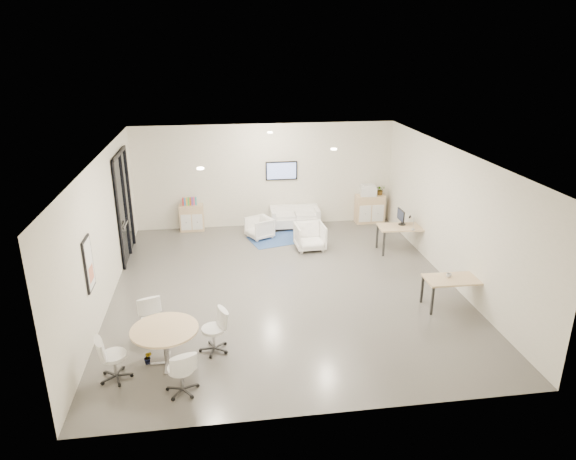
# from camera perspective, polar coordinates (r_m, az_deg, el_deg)

# --- Properties ---
(room_shell) EXTENTS (9.60, 10.60, 4.80)m
(room_shell) POSITION_cam_1_polar(r_m,az_deg,el_deg) (11.69, -0.32, 0.71)
(room_shell) COLOR #5D5A55
(room_shell) RESTS_ON ground
(glass_door) EXTENTS (0.09, 1.90, 2.85)m
(glass_door) POSITION_cam_1_polar(r_m,az_deg,el_deg) (14.22, -17.77, 2.89)
(glass_door) COLOR black
(glass_door) RESTS_ON room_shell
(artwork) EXTENTS (0.05, 0.54, 1.04)m
(artwork) POSITION_cam_1_polar(r_m,az_deg,el_deg) (10.42, -21.27, -3.55)
(artwork) COLOR black
(artwork) RESTS_ON room_shell
(wall_tv) EXTENTS (0.98, 0.06, 0.58)m
(wall_tv) POSITION_cam_1_polar(r_m,az_deg,el_deg) (15.95, -0.73, 6.60)
(wall_tv) COLOR black
(wall_tv) RESTS_ON room_shell
(ceiling_spots) EXTENTS (3.14, 4.14, 0.03)m
(ceiling_spots) POSITION_cam_1_polar(r_m,az_deg,el_deg) (12.04, -1.84, 9.09)
(ceiling_spots) COLOR #FFEAC6
(ceiling_spots) RESTS_ON room_shell
(sideboard_left) EXTENTS (0.73, 0.38, 0.82)m
(sideboard_left) POSITION_cam_1_polar(r_m,az_deg,el_deg) (16.05, -10.64, 1.35)
(sideboard_left) COLOR tan
(sideboard_left) RESTS_ON room_shell
(sideboard_right) EXTENTS (0.91, 0.44, 0.91)m
(sideboard_right) POSITION_cam_1_polar(r_m,az_deg,el_deg) (16.70, 9.07, 2.34)
(sideboard_right) COLOR tan
(sideboard_right) RESTS_ON room_shell
(books) EXTENTS (0.43, 0.14, 0.22)m
(books) POSITION_cam_1_polar(r_m,az_deg,el_deg) (15.90, -10.90, 3.12)
(books) COLOR red
(books) RESTS_ON sideboard_left
(printer) EXTENTS (0.55, 0.48, 0.35)m
(printer) POSITION_cam_1_polar(r_m,az_deg,el_deg) (16.50, 8.91, 4.38)
(printer) COLOR white
(printer) RESTS_ON sideboard_right
(loveseat) EXTENTS (1.53, 0.80, 0.57)m
(loveseat) POSITION_cam_1_polar(r_m,az_deg,el_deg) (16.08, 0.76, 1.36)
(loveseat) COLOR white
(loveseat) RESTS_ON room_shell
(blue_rug) EXTENTS (1.89, 1.50, 0.01)m
(blue_rug) POSITION_cam_1_polar(r_m,az_deg,el_deg) (15.19, -1.07, -1.01)
(blue_rug) COLOR navy
(blue_rug) RESTS_ON room_shell
(armchair_left) EXTENTS (0.85, 0.87, 0.69)m
(armchair_left) POSITION_cam_1_polar(r_m,az_deg,el_deg) (15.21, -3.20, 0.36)
(armchair_left) COLOR white
(armchair_left) RESTS_ON room_shell
(armchair_right) EXTENTS (0.82, 0.78, 0.81)m
(armchair_right) POSITION_cam_1_polar(r_m,az_deg,el_deg) (14.35, 2.46, -0.61)
(armchair_right) COLOR white
(armchair_right) RESTS_ON room_shell
(desk_rear) EXTENTS (1.43, 0.79, 0.72)m
(desk_rear) POSITION_cam_1_polar(r_m,az_deg,el_deg) (14.50, 12.71, 0.12)
(desk_rear) COLOR tan
(desk_rear) RESTS_ON room_shell
(desk_front) EXTENTS (1.32, 0.68, 0.68)m
(desk_front) POSITION_cam_1_polar(r_m,az_deg,el_deg) (11.75, 18.06, -5.44)
(desk_front) COLOR tan
(desk_front) RESTS_ON room_shell
(monitor) EXTENTS (0.20, 0.50, 0.44)m
(monitor) POSITION_cam_1_polar(r_m,az_deg,el_deg) (14.51, 12.45, 1.46)
(monitor) COLOR black
(monitor) RESTS_ON desk_rear
(round_table) EXTENTS (1.20, 1.20, 0.73)m
(round_table) POSITION_cam_1_polar(r_m,az_deg,el_deg) (9.53, -13.54, -11.03)
(round_table) COLOR tan
(round_table) RESTS_ON room_shell
(meeting_chairs) EXTENTS (2.44, 2.44, 0.82)m
(meeting_chairs) POSITION_cam_1_polar(r_m,az_deg,el_deg) (9.65, -13.42, -12.24)
(meeting_chairs) COLOR white
(meeting_chairs) RESTS_ON room_shell
(plant_cabinet) EXTENTS (0.33, 0.36, 0.25)m
(plant_cabinet) POSITION_cam_1_polar(r_m,az_deg,el_deg) (16.64, 10.22, 4.30)
(plant_cabinet) COLOR #3F7F3F
(plant_cabinet) RESTS_ON sideboard_right
(plant_floor) EXTENTS (0.21, 0.30, 0.12)m
(plant_floor) POSITION_cam_1_polar(r_m,az_deg,el_deg) (9.91, -15.26, -13.87)
(plant_floor) COLOR #3F7F3F
(plant_floor) RESTS_ON room_shell
(cup) EXTENTS (0.13, 0.11, 0.11)m
(cup) POSITION_cam_1_polar(r_m,az_deg,el_deg) (11.71, 17.45, -4.78)
(cup) COLOR white
(cup) RESTS_ON desk_front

